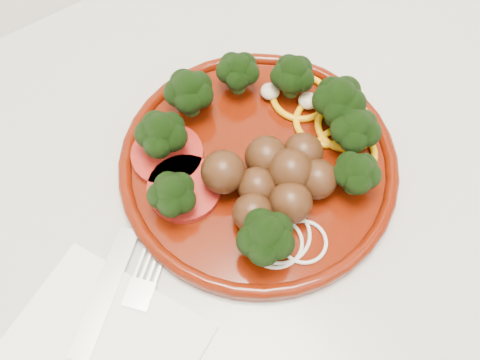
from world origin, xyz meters
TOP-DOWN VIEW (x-y plane):
  - counter at (0.00, 1.70)m, footprint 2.40×0.60m
  - plate at (-0.10, 1.67)m, footprint 0.29×0.29m

SIDE VIEW (x-z plane):
  - counter at x=0.00m, z-range 0.00..0.90m
  - plate at x=-0.10m, z-range 0.89..0.96m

